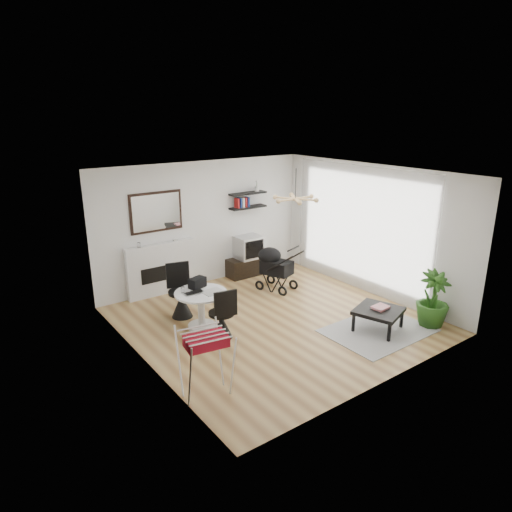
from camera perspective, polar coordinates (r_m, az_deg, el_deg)
floor at (r=8.52m, az=2.28°, el=-8.04°), size 5.00×5.00×0.00m
ceiling at (r=7.74m, az=2.53°, el=10.28°), size 5.00×5.00×0.00m
wall_back at (r=10.03m, az=-6.53°, el=4.06°), size 5.00×0.00×5.00m
wall_left at (r=6.83m, az=-14.29°, el=-2.96°), size 0.00×5.00×5.00m
wall_right at (r=9.72m, az=14.04°, el=3.20°), size 0.00×5.00×5.00m
sheer_curtain at (r=9.78m, az=12.77°, el=3.37°), size 0.04×3.60×2.60m
fireplace at (r=9.67m, az=-11.82°, el=-0.83°), size 1.50×0.17×2.16m
shelf_lower at (r=10.43m, az=-1.02°, el=6.11°), size 0.90×0.25×0.04m
shelf_upper at (r=10.37m, az=-1.03°, el=7.84°), size 0.90×0.25×0.04m
pendant_lamp at (r=8.49m, az=4.94°, el=7.15°), size 0.90×0.90×0.10m
tv_console at (r=10.73m, az=-0.73°, el=-1.22°), size 1.15×0.40×0.43m
crt_tv at (r=10.55m, az=-0.99°, el=1.16°), size 0.59×0.52×0.52m
dining_table at (r=8.13m, az=-6.87°, el=-6.00°), size 0.92×0.92×0.67m
laptop at (r=7.96m, az=-7.61°, el=-4.67°), size 0.33×0.22×0.03m
black_bag at (r=8.22m, az=-7.35°, el=-3.33°), size 0.34×0.26×0.18m
newspaper at (r=8.03m, az=-5.43°, el=-4.46°), size 0.38×0.32×0.01m
drinking_glass at (r=8.05m, az=-9.14°, el=-4.17°), size 0.06×0.06×0.11m
chair_far at (r=8.66m, az=-9.32°, el=-5.50°), size 0.51×0.52×1.01m
chair_near at (r=7.80m, az=-4.26°, el=-8.24°), size 0.45×0.47×0.92m
drying_rack at (r=6.27m, az=-6.32°, el=-13.10°), size 0.72×0.69×0.95m
stroller at (r=9.81m, az=2.33°, el=-1.71°), size 0.75×0.93×1.02m
rug at (r=8.41m, az=15.00°, el=-8.97°), size 1.81×1.31×0.01m
coffee_table at (r=8.30m, az=15.07°, el=-6.71°), size 0.95×0.95×0.38m
magazines at (r=8.32m, az=15.30°, el=-6.20°), size 0.30×0.24×0.04m
potted_plant at (r=8.71m, az=21.24°, el=-5.02°), size 0.71×0.71×1.02m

